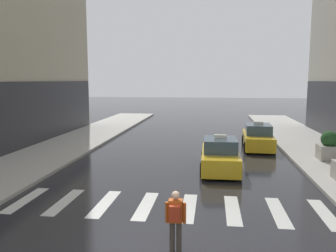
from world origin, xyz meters
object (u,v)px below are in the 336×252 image
Objects in this scene: pedestrian_with_backpack at (175,217)px; planter_mid_block at (329,147)px; taxi_second at (258,138)px; taxi_lead at (220,156)px.

planter_mid_block reaches higher than pedestrian_with_backpack.
pedestrian_with_backpack is (-3.92, -14.38, 0.25)m from taxi_second.
taxi_lead is 0.99× the size of taxi_second.
planter_mid_block is at bearing 21.58° from taxi_lead.
pedestrian_with_backpack is (-1.33, -8.59, 0.25)m from taxi_lead.
taxi_lead reaches higher than pedestrian_with_backpack.
planter_mid_block is (7.28, 10.94, -0.10)m from pedestrian_with_backpack.
planter_mid_block is at bearing 56.35° from pedestrian_with_backpack.
taxi_second is 2.79× the size of pedestrian_with_backpack.
taxi_lead and taxi_second have the same top height.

